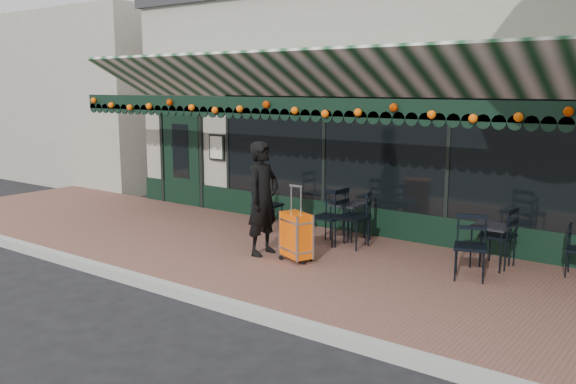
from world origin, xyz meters
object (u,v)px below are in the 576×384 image
Objects in this scene: chair_solo at (268,206)px; suitcase at (296,236)px; chair_b_right at (352,218)px; chair_a_front at (470,247)px; cafe_table_b at (348,207)px; chair_a_left at (498,236)px; chair_b_left at (357,217)px; woman at (263,199)px; cafe_table_a at (492,229)px; chair_b_front at (329,218)px.

suitcase is at bearing -132.24° from chair_solo.
suitcase reaches higher than chair_b_right.
chair_a_front is (2.44, 0.71, 0.06)m from suitcase.
chair_a_left reaches higher than cafe_table_b.
chair_a_left is 2.38m from chair_b_left.
chair_b_right is at bearing 148.51° from chair_a_front.
chair_b_right is 1.87m from chair_solo.
woman is 2.02× the size of chair_b_left.
chair_b_right reaches higher than chair_a_left.
chair_a_front is 1.01× the size of chair_b_left.
chair_b_left is (-2.32, 0.11, -0.13)m from cafe_table_a.
chair_b_right is at bearing 99.20° from suitcase.
chair_b_right is at bearing -38.35° from woman.
chair_b_left is at bearing 177.37° from cafe_table_a.
chair_a_front reaches higher than chair_b_left.
chair_a_front reaches higher than cafe_table_b.
chair_a_front is 0.92× the size of chair_b_right.
suitcase is 1.16m from chair_b_front.
woman is 1.32m from chair_b_front.
chair_a_front is at bearing 38.14° from suitcase.
woman reaches higher than chair_a_left.
cafe_table_b is at bearing 141.17° from chair_a_front.
chair_b_left is (-2.38, -0.01, -0.01)m from chair_a_left.
chair_solo reaches higher than chair_a_left.
chair_b_right reaches higher than chair_b_front.
chair_solo is at bearing 173.17° from chair_b_front.
cafe_table_b is 0.70× the size of chair_a_front.
chair_b_right is (0.35, -0.43, -0.08)m from cafe_table_b.
chair_b_front is at bearing 151.76° from chair_a_front.
chair_b_front is at bearing -173.81° from cafe_table_a.
chair_a_left is (0.06, 0.12, -0.12)m from cafe_table_a.
chair_b_right reaches higher than chair_b_left.
suitcase is at bearing -55.88° from chair_a_left.
chair_b_front reaches higher than chair_a_front.
chair_a_front is 0.97× the size of chair_solo.
chair_solo is (-4.08, -0.12, -0.11)m from cafe_table_a.
suitcase is 1.28× the size of chair_b_front.
chair_b_front is at bearing -58.50° from chair_b_left.
cafe_table_b is at bearing 175.46° from cafe_table_a.
chair_a_front is (-0.04, -0.72, -0.12)m from cafe_table_a.
chair_a_front is at bearing -101.33° from chair_solo.
cafe_table_b is (-2.56, 0.20, -0.01)m from cafe_table_a.
suitcase is 1.84× the size of cafe_table_b.
cafe_table_b is 0.51m from chair_b_front.
chair_b_front is (-0.15, 1.14, 0.07)m from suitcase.
chair_b_right is (-2.17, 0.49, 0.04)m from chair_a_front.
chair_b_right reaches higher than cafe_table_b.
cafe_table_a is 2.23m from chair_b_right.
suitcase reaches higher than chair_solo.
woman is at bearing -61.21° from chair_a_left.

